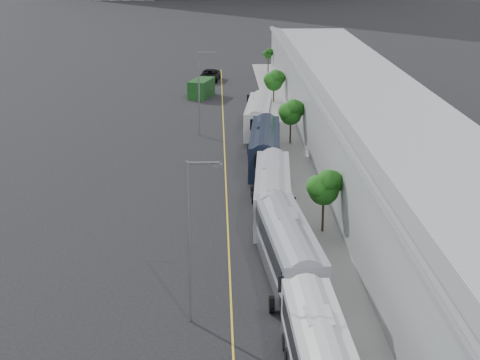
{
  "coord_description": "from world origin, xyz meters",
  "views": [
    {
      "loc": [
        -2.27,
        0.22,
        21.46
      ],
      "look_at": [
        -0.48,
        60.92,
        3.0
      ],
      "focal_mm": 60.0,
      "sensor_mm": 36.0,
      "label": 1
    }
  ],
  "objects_px": {
    "bus_4": "(272,197)",
    "street_lamp_far": "(201,88)",
    "suv": "(209,76)",
    "bus_6": "(259,119)",
    "street_lamp_near": "(191,232)",
    "shipping_container": "(201,88)",
    "bus_3": "(288,254)",
    "bus_5": "(265,151)"
  },
  "relations": [
    {
      "from": "bus_4",
      "to": "street_lamp_far",
      "type": "bearing_deg",
      "value": 106.56
    },
    {
      "from": "street_lamp_far",
      "to": "suv",
      "type": "distance_m",
      "value": 35.83
    },
    {
      "from": "bus_6",
      "to": "street_lamp_near",
      "type": "height_order",
      "value": "street_lamp_near"
    },
    {
      "from": "bus_6",
      "to": "bus_4",
      "type": "bearing_deg",
      "value": -84.81
    },
    {
      "from": "street_lamp_near",
      "to": "street_lamp_far",
      "type": "distance_m",
      "value": 45.64
    },
    {
      "from": "street_lamp_near",
      "to": "shipping_container",
      "type": "bearing_deg",
      "value": 90.53
    },
    {
      "from": "bus_6",
      "to": "suv",
      "type": "distance_m",
      "value": 34.93
    },
    {
      "from": "suv",
      "to": "bus_3",
      "type": "bearing_deg",
      "value": -77.8
    },
    {
      "from": "bus_3",
      "to": "bus_6",
      "type": "relative_size",
      "value": 1.05
    },
    {
      "from": "bus_4",
      "to": "bus_6",
      "type": "height_order",
      "value": "bus_4"
    },
    {
      "from": "bus_3",
      "to": "bus_4",
      "type": "distance_m",
      "value": 11.99
    },
    {
      "from": "bus_5",
      "to": "street_lamp_far",
      "type": "height_order",
      "value": "street_lamp_far"
    },
    {
      "from": "bus_4",
      "to": "shipping_container",
      "type": "distance_m",
      "value": 50.84
    },
    {
      "from": "bus_6",
      "to": "suv",
      "type": "relative_size",
      "value": 2.08
    },
    {
      "from": "bus_6",
      "to": "suv",
      "type": "height_order",
      "value": "bus_6"
    },
    {
      "from": "bus_6",
      "to": "street_lamp_near",
      "type": "relative_size",
      "value": 1.35
    },
    {
      "from": "street_lamp_far",
      "to": "shipping_container",
      "type": "bearing_deg",
      "value": 90.89
    },
    {
      "from": "bus_4",
      "to": "street_lamp_near",
      "type": "relative_size",
      "value": 1.42
    },
    {
      "from": "bus_5",
      "to": "bus_6",
      "type": "xyz_separation_m",
      "value": [
        0.16,
        14.51,
        -0.08
      ]
    },
    {
      "from": "bus_3",
      "to": "shipping_container",
      "type": "distance_m",
      "value": 62.77
    },
    {
      "from": "shipping_container",
      "to": "bus_6",
      "type": "bearing_deg",
      "value": -56.75
    },
    {
      "from": "bus_4",
      "to": "bus_5",
      "type": "relative_size",
      "value": 1.0
    },
    {
      "from": "street_lamp_near",
      "to": "street_lamp_far",
      "type": "xyz_separation_m",
      "value": [
        -0.29,
        45.64,
        -0.13
      ]
    },
    {
      "from": "street_lamp_near",
      "to": "suv",
      "type": "relative_size",
      "value": 1.54
    },
    {
      "from": "bus_3",
      "to": "street_lamp_far",
      "type": "relative_size",
      "value": 1.46
    },
    {
      "from": "shipping_container",
      "to": "suv",
      "type": "height_order",
      "value": "shipping_container"
    },
    {
      "from": "bus_4",
      "to": "suv",
      "type": "relative_size",
      "value": 2.18
    },
    {
      "from": "bus_6",
      "to": "street_lamp_near",
      "type": "xyz_separation_m",
      "value": [
        -6.24,
        -46.74,
        3.95
      ]
    },
    {
      "from": "suv",
      "to": "street_lamp_near",
      "type": "bearing_deg",
      "value": -82.36
    },
    {
      "from": "bus_5",
      "to": "street_lamp_far",
      "type": "distance_m",
      "value": 15.31
    },
    {
      "from": "bus_4",
      "to": "suv",
      "type": "xyz_separation_m",
      "value": [
        -5.45,
        63.25,
        -0.8
      ]
    },
    {
      "from": "bus_5",
      "to": "shipping_container",
      "type": "distance_m",
      "value": 36.74
    },
    {
      "from": "bus_6",
      "to": "suv",
      "type": "xyz_separation_m",
      "value": [
        -5.84,
        34.43,
        -0.72
      ]
    },
    {
      "from": "bus_6",
      "to": "street_lamp_far",
      "type": "distance_m",
      "value": 7.64
    },
    {
      "from": "bus_4",
      "to": "bus_6",
      "type": "distance_m",
      "value": 28.81
    },
    {
      "from": "bus_6",
      "to": "street_lamp_far",
      "type": "xyz_separation_m",
      "value": [
        -6.53,
        -1.1,
        3.82
      ]
    },
    {
      "from": "street_lamp_near",
      "to": "suv",
      "type": "height_order",
      "value": "street_lamp_near"
    },
    {
      "from": "bus_4",
      "to": "suv",
      "type": "distance_m",
      "value": 63.48
    },
    {
      "from": "shipping_container",
      "to": "bus_4",
      "type": "bearing_deg",
      "value": -67.08
    },
    {
      "from": "bus_5",
      "to": "bus_6",
      "type": "height_order",
      "value": "bus_5"
    },
    {
      "from": "bus_4",
      "to": "street_lamp_far",
      "type": "distance_m",
      "value": 28.63
    },
    {
      "from": "street_lamp_far",
      "to": "shipping_container",
      "type": "xyz_separation_m",
      "value": [
        -0.35,
        22.71,
        -4.18
      ]
    }
  ]
}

